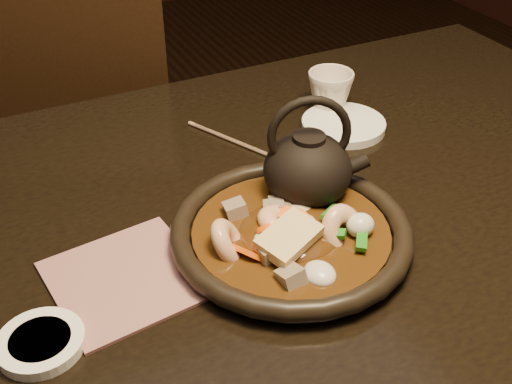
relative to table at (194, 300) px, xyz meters
name	(u,v)px	position (x,y,z in m)	size (l,w,h in m)	color
table	(194,300)	(0.00, 0.00, 0.00)	(1.60, 0.90, 0.75)	black
chair	(75,144)	(-0.01, 0.71, -0.15)	(0.57, 0.57, 0.96)	black
plate	(291,233)	(0.12, -0.04, 0.09)	(0.29, 0.29, 0.03)	black
stirfry	(291,233)	(0.12, -0.04, 0.10)	(0.20, 0.18, 0.06)	#3A200A
soy_dish	(41,343)	(-0.19, -0.07, 0.08)	(0.09, 0.09, 0.01)	white
saucer_right	(343,125)	(0.33, 0.17, 0.08)	(0.13, 0.13, 0.01)	white
tea_cup	(330,91)	(0.34, 0.23, 0.11)	(0.07, 0.07, 0.07)	beige
chopsticks	(245,145)	(0.16, 0.19, 0.08)	(0.10, 0.21, 0.01)	tan
napkin	(127,278)	(-0.08, -0.01, 0.08)	(0.16, 0.16, 0.00)	#975E5C
teapot	(308,166)	(0.18, 0.03, 0.13)	(0.14, 0.11, 0.15)	black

